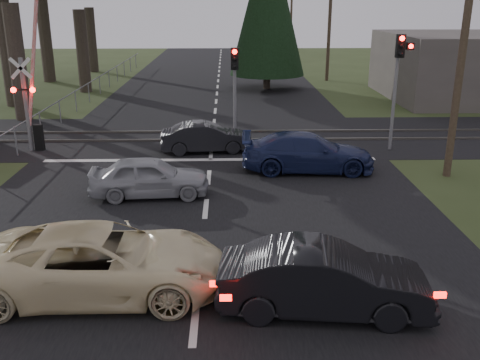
{
  "coord_description": "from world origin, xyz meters",
  "views": [
    {
      "loc": [
        0.66,
        -11.96,
        5.95
      ],
      "look_at": [
        1.0,
        1.84,
        1.3
      ],
      "focal_mm": 40.0,
      "sensor_mm": 36.0,
      "label": 1
    }
  ],
  "objects_px": {
    "traffic_signal_right": "(399,70)",
    "utility_pole_near": "(464,40)",
    "crossing_signal": "(31,102)",
    "dark_hatchback": "(324,280)",
    "cream_coupe": "(102,262)",
    "utility_pole_far": "(291,11)",
    "dark_car_far": "(206,138)",
    "traffic_signal_center": "(235,79)",
    "utility_pole_mid": "(330,18)",
    "silver_car": "(149,177)",
    "blue_sedan": "(308,152)"
  },
  "relations": [
    {
      "from": "traffic_signal_center",
      "to": "utility_pole_mid",
      "type": "relative_size",
      "value": 0.46
    },
    {
      "from": "dark_car_far",
      "to": "cream_coupe",
      "type": "bearing_deg",
      "value": 165.47
    },
    {
      "from": "traffic_signal_right",
      "to": "utility_pole_far",
      "type": "relative_size",
      "value": 0.52
    },
    {
      "from": "traffic_signal_right",
      "to": "dark_hatchback",
      "type": "height_order",
      "value": "traffic_signal_right"
    },
    {
      "from": "crossing_signal",
      "to": "utility_pole_mid",
      "type": "height_order",
      "value": "utility_pole_mid"
    },
    {
      "from": "utility_pole_near",
      "to": "cream_coupe",
      "type": "height_order",
      "value": "utility_pole_near"
    },
    {
      "from": "crossing_signal",
      "to": "utility_pole_far",
      "type": "distance_m",
      "value": 47.96
    },
    {
      "from": "cream_coupe",
      "to": "dark_hatchback",
      "type": "height_order",
      "value": "cream_coupe"
    },
    {
      "from": "utility_pole_far",
      "to": "dark_car_far",
      "type": "distance_m",
      "value": 46.6
    },
    {
      "from": "silver_car",
      "to": "traffic_signal_center",
      "type": "bearing_deg",
      "value": -27.38
    },
    {
      "from": "utility_pole_mid",
      "to": "cream_coupe",
      "type": "distance_m",
      "value": 33.71
    },
    {
      "from": "crossing_signal",
      "to": "silver_car",
      "type": "relative_size",
      "value": 1.86
    },
    {
      "from": "traffic_signal_right",
      "to": "crossing_signal",
      "type": "bearing_deg",
      "value": 178.79
    },
    {
      "from": "crossing_signal",
      "to": "blue_sedan",
      "type": "bearing_deg",
      "value": -15.68
    },
    {
      "from": "traffic_signal_right",
      "to": "traffic_signal_center",
      "type": "xyz_separation_m",
      "value": [
        -6.55,
        1.2,
        -0.51
      ]
    },
    {
      "from": "silver_car",
      "to": "dark_car_far",
      "type": "relative_size",
      "value": 1.02
    },
    {
      "from": "traffic_signal_center",
      "to": "crossing_signal",
      "type": "bearing_deg",
      "value": -173.85
    },
    {
      "from": "traffic_signal_right",
      "to": "utility_pole_near",
      "type": "bearing_deg",
      "value": -74.66
    },
    {
      "from": "utility_pole_mid",
      "to": "silver_car",
      "type": "xyz_separation_m",
      "value": [
        -10.31,
        -25.82,
        -4.09
      ]
    },
    {
      "from": "utility_pole_far",
      "to": "crossing_signal",
      "type": "bearing_deg",
      "value": -109.23
    },
    {
      "from": "crossing_signal",
      "to": "cream_coupe",
      "type": "xyz_separation_m",
      "value": [
        5.27,
        -11.57,
        -1.32
      ]
    },
    {
      "from": "utility_pole_near",
      "to": "cream_coupe",
      "type": "relative_size",
      "value": 1.71
    },
    {
      "from": "traffic_signal_right",
      "to": "cream_coupe",
      "type": "bearing_deg",
      "value": -130.29
    },
    {
      "from": "crossing_signal",
      "to": "traffic_signal_center",
      "type": "relative_size",
      "value": 1.7
    },
    {
      "from": "blue_sedan",
      "to": "utility_pole_near",
      "type": "bearing_deg",
      "value": -96.11
    },
    {
      "from": "traffic_signal_right",
      "to": "silver_car",
      "type": "bearing_deg",
      "value": -150.53
    },
    {
      "from": "crossing_signal",
      "to": "cream_coupe",
      "type": "bearing_deg",
      "value": -65.51
    },
    {
      "from": "dark_hatchback",
      "to": "utility_pole_mid",
      "type": "bearing_deg",
      "value": -4.34
    },
    {
      "from": "utility_pole_near",
      "to": "utility_pole_far",
      "type": "height_order",
      "value": "same"
    },
    {
      "from": "silver_car",
      "to": "traffic_signal_right",
      "type": "bearing_deg",
      "value": -64.48
    },
    {
      "from": "dark_hatchback",
      "to": "dark_car_far",
      "type": "xyz_separation_m",
      "value": [
        -2.76,
        12.01,
        -0.09
      ]
    },
    {
      "from": "utility_pole_far",
      "to": "dark_hatchback",
      "type": "height_order",
      "value": "utility_pole_far"
    },
    {
      "from": "crossing_signal",
      "to": "dark_car_far",
      "type": "relative_size",
      "value": 1.89
    },
    {
      "from": "utility_pole_near",
      "to": "cream_coupe",
      "type": "xyz_separation_m",
      "value": [
        -10.5,
        -7.79,
        -3.99
      ]
    },
    {
      "from": "crossing_signal",
      "to": "utility_pole_mid",
      "type": "bearing_deg",
      "value": 52.03
    },
    {
      "from": "traffic_signal_right",
      "to": "dark_car_far",
      "type": "distance_m",
      "value": 8.21
    },
    {
      "from": "utility_pole_near",
      "to": "silver_car",
      "type": "relative_size",
      "value": 2.4
    },
    {
      "from": "utility_pole_mid",
      "to": "cream_coupe",
      "type": "relative_size",
      "value": 1.71
    },
    {
      "from": "utility_pole_near",
      "to": "utility_pole_far",
      "type": "distance_m",
      "value": 49.0
    },
    {
      "from": "utility_pole_mid",
      "to": "blue_sedan",
      "type": "bearing_deg",
      "value": -101.89
    },
    {
      "from": "utility_pole_mid",
      "to": "dark_car_far",
      "type": "relative_size",
      "value": 2.44
    },
    {
      "from": "crossing_signal",
      "to": "blue_sedan",
      "type": "height_order",
      "value": "crossing_signal"
    },
    {
      "from": "crossing_signal",
      "to": "utility_pole_far",
      "type": "xyz_separation_m",
      "value": [
        15.77,
        45.21,
        2.67
      ]
    },
    {
      "from": "utility_pole_near",
      "to": "dark_hatchback",
      "type": "distance_m",
      "value": 11.2
    },
    {
      "from": "crossing_signal",
      "to": "silver_car",
      "type": "bearing_deg",
      "value": -45.73
    },
    {
      "from": "utility_pole_near",
      "to": "silver_car",
      "type": "bearing_deg",
      "value": -170.02
    },
    {
      "from": "crossing_signal",
      "to": "dark_hatchback",
      "type": "relative_size",
      "value": 1.65
    },
    {
      "from": "crossing_signal",
      "to": "utility_pole_near",
      "type": "relative_size",
      "value": 0.77
    },
    {
      "from": "utility_pole_near",
      "to": "utility_pole_mid",
      "type": "relative_size",
      "value": 1.0
    },
    {
      "from": "utility_pole_far",
      "to": "utility_pole_mid",
      "type": "bearing_deg",
      "value": -90.0
    }
  ]
}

